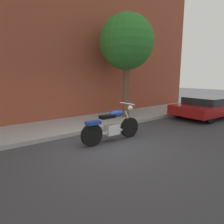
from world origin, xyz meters
TOP-DOWN VIEW (x-y plane):
  - ground_plane at (0.00, 0.00)m, footprint 60.00×60.00m
  - sidewalk at (0.00, 2.75)m, footprint 18.79×2.42m
  - building_facade at (0.00, 4.21)m, footprint 18.79×0.50m
  - motorcycle at (0.31, 0.32)m, footprint 2.15×0.70m
  - parked_car_red at (6.49, 0.31)m, footprint 4.18×2.11m
  - street_tree at (2.79, 2.45)m, footprint 2.47×2.47m

SIDE VIEW (x-z plane):
  - ground_plane at x=0.00m, z-range 0.00..0.00m
  - sidewalk at x=0.00m, z-range 0.00..0.14m
  - motorcycle at x=0.31m, z-range -0.11..1.07m
  - parked_car_red at x=6.49m, z-range 0.04..1.07m
  - street_tree at x=2.79m, z-range 1.13..5.94m
  - building_facade at x=0.00m, z-range 0.00..9.01m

